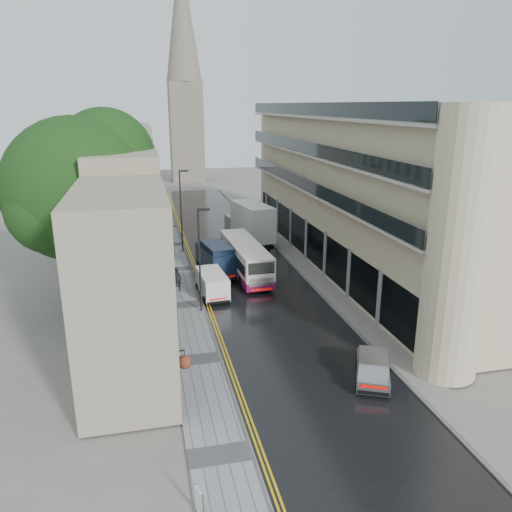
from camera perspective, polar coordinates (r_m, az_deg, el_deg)
name	(u,v)px	position (r m, az deg, el deg)	size (l,w,h in m)	color
ground	(378,478)	(21.91, 13.81, -23.42)	(200.00, 200.00, 0.00)	slate
road	(241,266)	(45.19, -1.72, -1.13)	(9.00, 85.00, 0.02)	black
left_sidewalk	(176,270)	(44.47, -9.14, -1.58)	(2.70, 85.00, 0.12)	gray
right_sidewalk	(298,261)	(46.47, 4.82, -0.61)	(1.80, 85.00, 0.12)	slate
old_shop_row	(129,200)	(45.38, -14.28, 6.24)	(4.50, 56.00, 12.00)	gray
modern_block	(358,188)	(45.25, 11.60, 7.67)	(8.00, 40.00, 14.00)	#B8AE89
church_spire	(184,70)	(97.24, -8.24, 20.29)	(6.40, 6.40, 40.00)	#6E6257
tree_near	(80,214)	(35.62, -19.51, 4.51)	(10.56, 10.56, 13.89)	black
tree_far	(99,193)	(48.45, -17.52, 6.90)	(9.24, 9.24, 12.46)	black
cream_bus	(241,270)	(39.75, -1.74, -1.57)	(2.32, 10.19, 2.78)	white
white_lorry	(246,229)	(49.34, -1.15, 3.12)	(2.53, 8.45, 4.44)	silver
silver_hatchback	(358,379)	(26.47, 11.58, -13.58)	(1.65, 3.78, 1.42)	#A5A5A9
white_van	(205,292)	(36.49, -5.81, -4.10)	(1.81, 4.23, 1.91)	white
navy_van	(212,266)	(40.79, -5.10, -1.14)	(2.18, 5.46, 2.78)	black
pedestrian	(177,279)	(38.96, -9.04, -2.65)	(0.71, 0.47, 1.96)	black
lamp_post_near	(200,261)	(34.20, -6.46, -0.61)	(0.82, 0.18, 7.30)	black
lamp_post_far	(181,212)	(48.86, -8.56, 5.02)	(0.89, 0.20, 7.94)	black
estate_sign	(199,503)	(19.60, -6.49, -26.20)	(0.08, 0.63, 1.05)	silver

